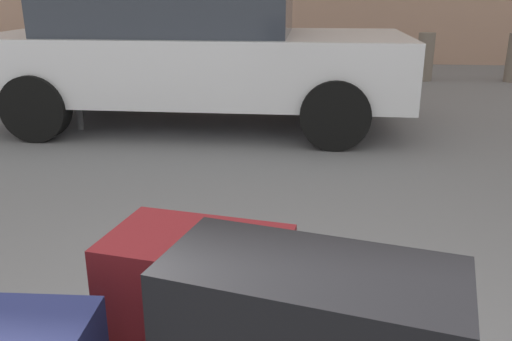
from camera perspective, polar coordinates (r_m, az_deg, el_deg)
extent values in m
cube|color=maroon|center=(1.19, -6.14, -12.24)|extent=(0.41, 0.30, 0.24)
cube|color=silver|center=(5.84, -6.11, 11.15)|extent=(4.31, 1.83, 0.64)
cube|color=#2D333D|center=(5.84, -8.81, 16.47)|extent=(2.42, 1.60, 0.46)
cylinder|color=black|center=(6.61, 7.83, 9.17)|extent=(0.64, 0.22, 0.64)
cylinder|color=black|center=(4.94, 8.39, 5.89)|extent=(0.64, 0.22, 0.64)
cylinder|color=black|center=(7.10, -16.04, 9.28)|extent=(0.64, 0.22, 0.64)
cylinder|color=black|center=(5.58, -22.33, 6.16)|extent=(0.64, 0.22, 0.64)
cylinder|color=#72665B|center=(9.08, 17.52, 11.43)|extent=(0.26, 0.26, 0.75)
cylinder|color=slate|center=(5.78, -19.31, 15.95)|extent=(0.07, 0.07, 2.44)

